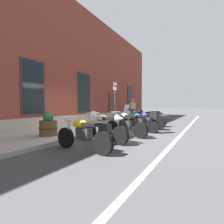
% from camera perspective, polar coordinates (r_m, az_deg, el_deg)
% --- Properties ---
extents(ground_plane, '(140.00, 140.00, 0.00)m').
position_cam_1_polar(ground_plane, '(8.26, -1.67, -6.64)').
color(ground_plane, '#38383A').
extents(sidewalk, '(31.94, 2.86, 0.13)m').
position_cam_1_polar(sidewalk, '(9.06, -9.47, -5.48)').
color(sidewalk, gray).
rests_on(sidewalk, ground_plane).
extents(lane_stripe, '(31.94, 0.12, 0.01)m').
position_cam_1_polar(lane_stripe, '(7.18, 21.04, -8.07)').
color(lane_stripe, silver).
rests_on(lane_stripe, ground_plane).
extents(brick_pub_facade, '(25.94, 7.32, 7.58)m').
position_cam_1_polar(brick_pub_facade, '(13.00, -27.65, 13.08)').
color(brick_pub_facade, brown).
rests_on(brick_pub_facade, ground_plane).
extents(motorcycle_yellow_naked, '(0.62, 2.02, 0.94)m').
position_cam_1_polar(motorcycle_yellow_naked, '(4.86, -9.82, -7.22)').
color(motorcycle_yellow_naked, black).
rests_on(motorcycle_yellow_naked, ground_plane).
extents(motorcycle_white_sport, '(0.70, 2.05, 1.07)m').
position_cam_1_polar(motorcycle_white_sport, '(6.02, -3.33, -4.34)').
color(motorcycle_white_sport, black).
rests_on(motorcycle_white_sport, ground_plane).
extents(motorcycle_grey_naked, '(0.67, 2.03, 1.02)m').
position_cam_1_polar(motorcycle_grey_naked, '(7.09, 4.36, -4.06)').
color(motorcycle_grey_naked, black).
rests_on(motorcycle_grey_naked, ground_plane).
extents(motorcycle_green_touring, '(0.65, 2.11, 1.31)m').
position_cam_1_polar(motorcycle_green_touring, '(8.30, 9.27, -2.84)').
color(motorcycle_green_touring, black).
rests_on(motorcycle_green_touring, ground_plane).
extents(motorcycle_blue_sport, '(0.62, 2.08, 1.00)m').
position_cam_1_polar(motorcycle_blue_sport, '(9.47, 10.61, -2.21)').
color(motorcycle_blue_sport, black).
rests_on(motorcycle_blue_sport, ground_plane).
extents(motorcycle_black_sport, '(0.64, 2.14, 1.02)m').
position_cam_1_polar(motorcycle_black_sport, '(10.85, 11.89, -1.63)').
color(motorcycle_black_sport, black).
rests_on(motorcycle_black_sport, ground_plane).
extents(pedestrian_tan_coat, '(0.53, 0.51, 1.67)m').
position_cam_1_polar(pedestrian_tan_coat, '(14.46, 6.78, 1.35)').
color(pedestrian_tan_coat, '#2D3351').
rests_on(pedestrian_tan_coat, sidewalk).
extents(parking_sign, '(0.36, 0.07, 2.49)m').
position_cam_1_polar(parking_sign, '(9.84, 0.95, 4.88)').
color(parking_sign, '#4C4C51').
rests_on(parking_sign, sidewalk).
extents(barrel_planter, '(0.68, 0.68, 0.91)m').
position_cam_1_polar(barrel_planter, '(6.92, -20.34, -4.31)').
color(barrel_planter, brown).
rests_on(barrel_planter, sidewalk).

